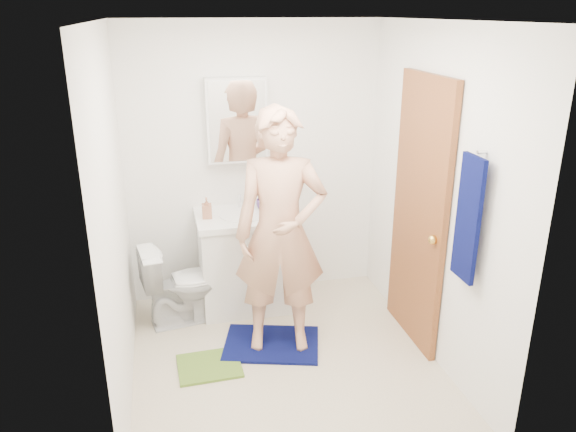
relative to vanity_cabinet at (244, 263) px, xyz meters
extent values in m
cube|color=beige|center=(0.15, -0.91, -0.41)|extent=(2.20, 2.40, 0.02)
cube|color=white|center=(0.15, -0.91, 2.01)|extent=(2.20, 2.40, 0.02)
cube|color=white|center=(0.15, 0.30, 0.80)|extent=(2.20, 0.02, 2.40)
cube|color=white|center=(0.15, -2.12, 0.80)|extent=(2.20, 0.02, 2.40)
cube|color=white|center=(-0.96, -0.91, 0.80)|extent=(0.02, 2.40, 2.40)
cube|color=white|center=(1.26, -0.91, 0.80)|extent=(0.02, 2.40, 2.40)
cube|color=white|center=(0.00, 0.00, 0.00)|extent=(0.75, 0.55, 0.80)
cube|color=white|center=(0.00, 0.00, 0.43)|extent=(0.79, 0.59, 0.05)
cylinder|color=white|center=(0.00, 0.00, 0.44)|extent=(0.40, 0.40, 0.03)
cylinder|color=silver|center=(0.00, 0.18, 0.51)|extent=(0.03, 0.03, 0.12)
cube|color=white|center=(0.00, 0.22, 1.20)|extent=(0.50, 0.12, 0.70)
cube|color=white|center=(0.00, 0.16, 1.20)|extent=(0.46, 0.01, 0.66)
cube|color=#9C562B|center=(1.22, -0.76, 0.62)|extent=(0.05, 0.80, 2.05)
sphere|color=gold|center=(1.18, -1.08, 0.55)|extent=(0.07, 0.07, 0.07)
cube|color=#070D48|center=(1.18, -1.48, 0.85)|extent=(0.03, 0.24, 0.80)
cylinder|color=silver|center=(1.22, -1.48, 1.27)|extent=(0.06, 0.02, 0.02)
imported|color=white|center=(-0.53, -0.15, -0.06)|extent=(0.72, 0.49, 0.68)
cube|color=#070D48|center=(0.09, -0.69, -0.39)|extent=(0.84, 0.70, 0.02)
cube|color=olive|center=(-0.41, -0.87, -0.39)|extent=(0.46, 0.40, 0.02)
imported|color=#AA6D4F|center=(-0.30, -0.01, 0.54)|extent=(0.08, 0.09, 0.17)
imported|color=#573B82|center=(0.19, 0.10, 0.49)|extent=(0.14, 0.14, 0.09)
imported|color=tan|center=(0.17, -0.70, 0.54)|extent=(0.74, 0.55, 1.84)
camera|label=1|loc=(-0.63, -4.38, 2.06)|focal=35.00mm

